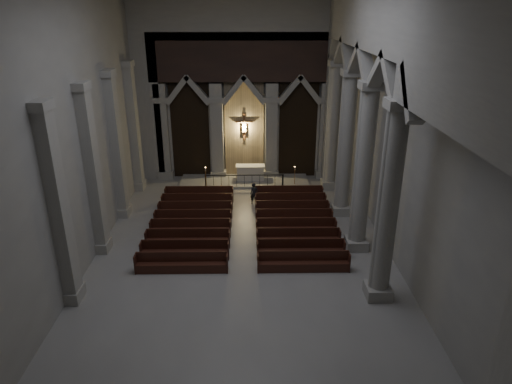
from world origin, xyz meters
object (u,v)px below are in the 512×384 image
altar (250,172)px  pews (244,225)px  candle_stand_right (295,181)px  candle_stand_left (206,184)px  altar_rail (244,179)px  worshipper (254,194)px

altar → pews: (-0.39, -7.26, -0.35)m
candle_stand_right → pews: bearing=-117.4°
candle_stand_left → candle_stand_right: size_ratio=1.13×
altar_rail → pews: (-0.00, -5.91, -0.36)m
candle_stand_left → altar_rail: bearing=3.5°
altar → pews: bearing=-93.1°
altar_rail → candle_stand_left: size_ratio=3.22×
candle_stand_left → worshipper: candle_stand_left is taller
worshipper → candle_stand_right: bearing=42.0°
altar → altar_rail: (-0.39, -1.35, 0.01)m
worshipper → altar_rail: bearing=99.9°
altar_rail → candle_stand_right: candle_stand_right is taller
altar → candle_stand_left: bearing=-152.1°
worshipper → altar: bearing=89.0°
altar → altar_rail: altar is taller
pews → worshipper: worshipper is taller
candle_stand_left → pews: candle_stand_left is taller
altar_rail → altar: bearing=73.9°
altar_rail → pews: 5.92m
altar_rail → candle_stand_left: bearing=-176.5°
candle_stand_left → worshipper: (3.05, -2.23, 0.22)m
altar → altar_rail: 1.41m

